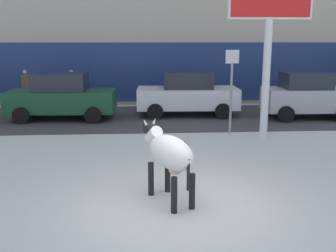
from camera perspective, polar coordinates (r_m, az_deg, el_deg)
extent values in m
plane|color=silver|center=(7.85, 1.63, -11.39)|extent=(120.00, 120.00, 0.00)
cube|color=#423F3F|center=(16.30, -1.23, 1.26)|extent=(60.00, 5.60, 0.01)
cube|color=navy|center=(19.29, -1.67, 7.79)|extent=(43.12, 0.10, 2.80)
ellipsoid|color=silver|center=(7.68, 0.39, -3.81)|extent=(1.13, 1.52, 0.64)
ellipsoid|color=black|center=(7.66, 1.83, -3.47)|extent=(0.49, 0.63, 0.40)
cylinder|color=black|center=(8.22, -2.47, -7.63)|extent=(0.12, 0.12, 0.70)
cylinder|color=black|center=(8.39, -0.06, -7.20)|extent=(0.12, 0.12, 0.70)
cylinder|color=black|center=(7.41, 0.88, -9.93)|extent=(0.12, 0.12, 0.70)
cylinder|color=black|center=(7.59, 3.49, -9.38)|extent=(0.12, 0.12, 0.70)
cylinder|color=silver|center=(8.28, -2.10, -1.33)|extent=(0.43, 0.54, 0.44)
ellipsoid|color=black|center=(8.45, -2.76, -0.35)|extent=(0.40, 0.50, 0.28)
cone|color=beige|center=(8.33, -3.34, 0.58)|extent=(0.13, 0.10, 0.15)
cone|color=beige|center=(8.43, -1.98, 0.73)|extent=(0.13, 0.10, 0.15)
cylinder|color=black|center=(7.21, 2.94, -7.03)|extent=(0.06, 0.06, 0.60)
ellipsoid|color=beige|center=(7.63, 1.02, -6.30)|extent=(0.33, 0.35, 0.20)
cylinder|color=silver|center=(12.70, 13.94, 6.35)|extent=(0.24, 0.24, 3.80)
cube|color=#194C2D|center=(16.42, -15.04, 3.52)|extent=(4.25, 1.90, 0.84)
cube|color=#1E232D|center=(16.32, -15.19, 6.15)|extent=(2.05, 1.61, 0.68)
cylinder|color=black|center=(17.09, -9.84, 2.67)|extent=(0.65, 0.24, 0.64)
cylinder|color=black|center=(15.38, -10.73, 1.56)|extent=(0.65, 0.24, 0.64)
cylinder|color=black|center=(17.68, -18.64, 2.52)|extent=(0.65, 0.24, 0.64)
cylinder|color=black|center=(16.03, -20.42, 1.42)|extent=(0.65, 0.24, 0.64)
cube|color=white|center=(16.71, 2.82, 4.08)|extent=(4.25, 1.90, 0.84)
cube|color=#1E232D|center=(16.61, 2.85, 6.67)|extent=(2.05, 1.61, 0.68)
cylinder|color=black|center=(17.80, 6.97, 3.15)|extent=(0.65, 0.24, 0.64)
cylinder|color=black|center=(16.08, 7.91, 2.13)|extent=(0.65, 0.24, 0.64)
cylinder|color=black|center=(17.59, -1.87, 3.13)|extent=(0.65, 0.24, 0.64)
cylinder|color=black|center=(15.85, -1.87, 2.09)|extent=(0.65, 0.24, 0.64)
cube|color=#B7BABF|center=(17.07, 19.47, 3.67)|extent=(3.55, 1.81, 0.90)
cube|color=#1E232D|center=(16.93, 19.18, 6.25)|extent=(1.85, 1.55, 0.64)
cylinder|color=black|center=(18.35, 21.74, 2.63)|extent=(0.65, 0.24, 0.64)
cylinder|color=black|center=(17.57, 14.91, 2.70)|extent=(0.65, 0.24, 0.64)
cylinder|color=black|center=(15.97, 16.63, 1.65)|extent=(0.65, 0.24, 0.64)
cylinder|color=#282833|center=(19.66, -13.58, 4.13)|extent=(0.24, 0.24, 0.88)
cube|color=brown|center=(19.57, -13.70, 6.33)|extent=(0.36, 0.22, 0.64)
sphere|color=tan|center=(19.53, -13.76, 7.58)|extent=(0.20, 0.20, 0.20)
cylinder|color=#282833|center=(20.15, -19.69, 3.94)|extent=(0.24, 0.24, 0.88)
cube|color=brown|center=(20.06, -19.85, 6.09)|extent=(0.36, 0.22, 0.64)
sphere|color=beige|center=(20.02, -19.94, 7.31)|extent=(0.20, 0.20, 0.20)
cylinder|color=gray|center=(13.47, 9.06, 3.89)|extent=(0.08, 0.08, 2.40)
cube|color=silver|center=(13.33, 9.27, 9.85)|extent=(0.44, 0.04, 0.44)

